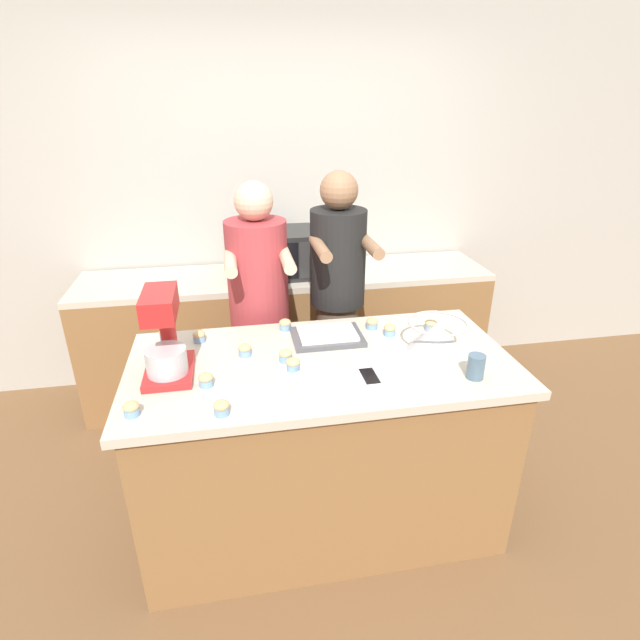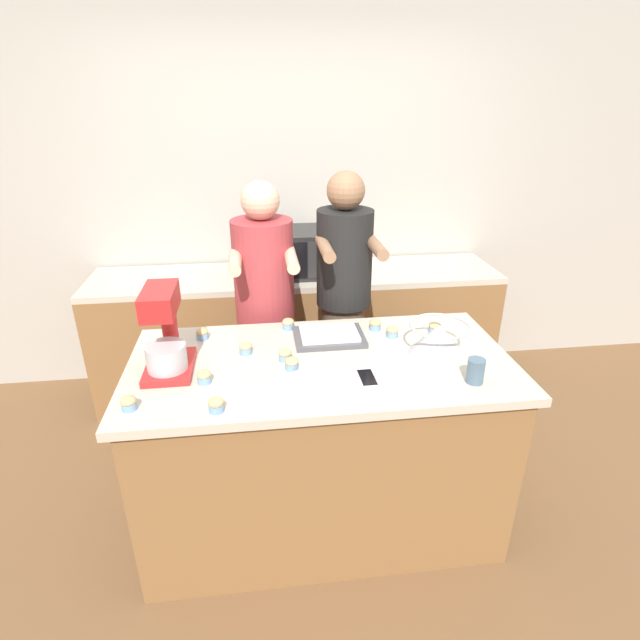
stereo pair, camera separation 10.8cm
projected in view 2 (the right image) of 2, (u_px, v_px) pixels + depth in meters
The scene contains 25 objects.
ground_plane at pixel (321, 514), 2.65m from camera, with size 16.00×16.00×0.00m, color brown.
back_wall at pixel (291, 199), 3.58m from camera, with size 10.00×0.06×2.70m.
island_counter at pixel (321, 443), 2.45m from camera, with size 1.73×0.87×0.94m.
back_counter at pixel (298, 332), 3.63m from camera, with size 2.80×0.60×0.91m.
person_left at pixel (266, 318), 2.88m from camera, with size 0.35×0.51×1.63m.
person_right at pixel (343, 309), 2.92m from camera, with size 0.33×0.50×1.67m.
stand_mixer at pixel (165, 336), 2.11m from camera, with size 0.20×0.30×0.38m.
mixing_bowl at pixel (438, 338), 2.29m from camera, with size 0.28×0.28×0.15m.
baking_tray at pixel (329, 336), 2.44m from camera, with size 0.34×0.25×0.04m.
microwave_oven at pixel (284, 252), 3.37m from camera, with size 0.55×0.40×0.30m.
cell_phone at pixel (367, 378), 2.11m from camera, with size 0.07×0.15×0.01m.
drinking_glass at pixel (476, 371), 2.07m from camera, with size 0.07×0.07×0.11m.
small_plate at pixel (311, 383), 2.06m from camera, with size 0.22×0.22×0.02m.
cupcake_0 at pixel (216, 405), 1.88m from camera, with size 0.06×0.06×0.06m.
cupcake_1 at pixel (435, 327), 2.51m from camera, with size 0.06×0.06×0.06m.
cupcake_2 at pixel (392, 331), 2.47m from camera, with size 0.06×0.06×0.06m.
cupcake_3 at pixel (288, 324), 2.55m from camera, with size 0.06×0.06×0.06m.
cupcake_4 at pixel (202, 333), 2.45m from camera, with size 0.06×0.06×0.06m.
cupcake_5 at pixel (204, 376), 2.07m from camera, with size 0.06×0.06×0.06m.
cupcake_6 at pixel (129, 403), 1.89m from camera, with size 0.06×0.06×0.06m.
cupcake_7 at pixel (292, 363), 2.17m from camera, with size 0.06×0.06×0.06m.
cupcake_8 at pixel (285, 355), 2.25m from camera, with size 0.06×0.06×0.06m.
cupcake_9 at pixel (246, 348), 2.30m from camera, with size 0.06×0.06×0.06m.
cupcake_10 at pixel (375, 325), 2.54m from camera, with size 0.06×0.06×0.06m.
cupcake_11 at pixel (170, 331), 2.47m from camera, with size 0.06×0.06×0.06m.
Camera 2 is at (-0.26, -1.97, 2.03)m, focal length 28.00 mm.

